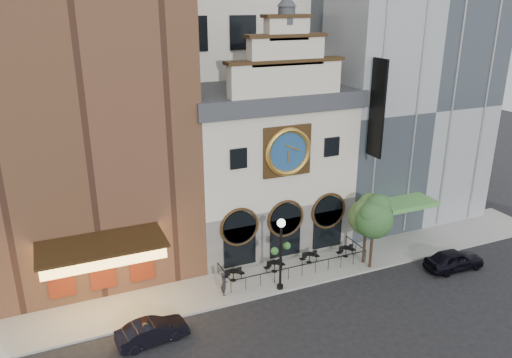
{
  "coord_description": "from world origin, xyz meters",
  "views": [
    {
      "loc": [
        -15.03,
        -25.6,
        18.38
      ],
      "look_at": [
        -1.44,
        6.0,
        6.02
      ],
      "focal_mm": 35.0,
      "sensor_mm": 36.0,
      "label": 1
    }
  ],
  "objects_px": {
    "tree_right": "(367,214)",
    "bistro_0": "(233,275)",
    "pedestrian": "(224,284)",
    "lamppost": "(281,246)",
    "car_left": "(152,331)",
    "bistro_3": "(346,251)",
    "tree_left": "(374,216)",
    "bistro_2": "(309,257)",
    "bistro_1": "(274,266)",
    "car_right": "(454,260)"
  },
  "relations": [
    {
      "from": "bistro_0",
      "to": "car_right",
      "type": "height_order",
      "value": "car_right"
    },
    {
      "from": "bistro_1",
      "to": "lamppost",
      "type": "bearing_deg",
      "value": -105.32
    },
    {
      "from": "car_left",
      "to": "lamppost",
      "type": "distance_m",
      "value": 9.56
    },
    {
      "from": "bistro_0",
      "to": "bistro_2",
      "type": "relative_size",
      "value": 1.0
    },
    {
      "from": "bistro_1",
      "to": "bistro_2",
      "type": "bearing_deg",
      "value": 2.3
    },
    {
      "from": "lamppost",
      "to": "tree_right",
      "type": "bearing_deg",
      "value": -11.11
    },
    {
      "from": "bistro_2",
      "to": "car_right",
      "type": "bearing_deg",
      "value": -26.65
    },
    {
      "from": "bistro_3",
      "to": "bistro_1",
      "type": "bearing_deg",
      "value": 178.92
    },
    {
      "from": "bistro_0",
      "to": "lamppost",
      "type": "bearing_deg",
      "value": -40.68
    },
    {
      "from": "car_right",
      "to": "bistro_3",
      "type": "bearing_deg",
      "value": 57.21
    },
    {
      "from": "bistro_3",
      "to": "car_right",
      "type": "bearing_deg",
      "value": -35.17
    },
    {
      "from": "car_left",
      "to": "tree_left",
      "type": "height_order",
      "value": "tree_left"
    },
    {
      "from": "pedestrian",
      "to": "car_right",
      "type": "bearing_deg",
      "value": -89.7
    },
    {
      "from": "bistro_3",
      "to": "pedestrian",
      "type": "height_order",
      "value": "pedestrian"
    },
    {
      "from": "pedestrian",
      "to": "tree_right",
      "type": "height_order",
      "value": "tree_right"
    },
    {
      "from": "car_right",
      "to": "car_left",
      "type": "distance_m",
      "value": 21.76
    },
    {
      "from": "pedestrian",
      "to": "bistro_0",
      "type": "bearing_deg",
      "value": -29.78
    },
    {
      "from": "tree_right",
      "to": "bistro_0",
      "type": "bearing_deg",
      "value": 172.31
    },
    {
      "from": "car_left",
      "to": "tree_right",
      "type": "height_order",
      "value": "tree_right"
    },
    {
      "from": "lamppost",
      "to": "bistro_0",
      "type": "bearing_deg",
      "value": 121.53
    },
    {
      "from": "pedestrian",
      "to": "lamppost",
      "type": "bearing_deg",
      "value": -91.09
    },
    {
      "from": "lamppost",
      "to": "tree_right",
      "type": "xyz_separation_m",
      "value": [
        7.25,
        0.85,
        0.69
      ]
    },
    {
      "from": "bistro_2",
      "to": "tree_left",
      "type": "xyz_separation_m",
      "value": [
        3.78,
        -2.23,
        3.53
      ]
    },
    {
      "from": "bistro_3",
      "to": "pedestrian",
      "type": "bearing_deg",
      "value": -173.15
    },
    {
      "from": "bistro_3",
      "to": "tree_left",
      "type": "height_order",
      "value": "tree_left"
    },
    {
      "from": "bistro_0",
      "to": "pedestrian",
      "type": "distance_m",
      "value": 1.83
    },
    {
      "from": "bistro_3",
      "to": "lamppost",
      "type": "xyz_separation_m",
      "value": [
        -6.48,
        -2.04,
        2.69
      ]
    },
    {
      "from": "bistro_2",
      "to": "lamppost",
      "type": "relative_size",
      "value": 0.31
    },
    {
      "from": "bistro_2",
      "to": "pedestrian",
      "type": "distance_m",
      "value": 7.34
    },
    {
      "from": "bistro_0",
      "to": "tree_left",
      "type": "distance_m",
      "value": 10.62
    },
    {
      "from": "bistro_0",
      "to": "bistro_2",
      "type": "xyz_separation_m",
      "value": [
        6.01,
        0.1,
        0.0
      ]
    },
    {
      "from": "lamppost",
      "to": "tree_left",
      "type": "xyz_separation_m",
      "value": [
        7.27,
        0.04,
        0.84
      ]
    },
    {
      "from": "bistro_2",
      "to": "bistro_3",
      "type": "distance_m",
      "value": 3.0
    },
    {
      "from": "car_left",
      "to": "lamppost",
      "type": "height_order",
      "value": "lamppost"
    },
    {
      "from": "bistro_1",
      "to": "bistro_3",
      "type": "bearing_deg",
      "value": -1.08
    },
    {
      "from": "bistro_0",
      "to": "car_right",
      "type": "distance_m",
      "value": 15.95
    },
    {
      "from": "bistro_2",
      "to": "lamppost",
      "type": "bearing_deg",
      "value": -147.02
    },
    {
      "from": "bistro_1",
      "to": "pedestrian",
      "type": "distance_m",
      "value": 4.5
    },
    {
      "from": "bistro_0",
      "to": "car_left",
      "type": "distance_m",
      "value": 7.65
    },
    {
      "from": "tree_right",
      "to": "tree_left",
      "type": "bearing_deg",
      "value": -88.4
    },
    {
      "from": "bistro_0",
      "to": "bistro_1",
      "type": "height_order",
      "value": "same"
    },
    {
      "from": "tree_right",
      "to": "car_left",
      "type": "bearing_deg",
      "value": -170.33
    },
    {
      "from": "bistro_0",
      "to": "car_left",
      "type": "bearing_deg",
      "value": -147.72
    },
    {
      "from": "bistro_2",
      "to": "tree_left",
      "type": "distance_m",
      "value": 5.63
    },
    {
      "from": "car_right",
      "to": "tree_left",
      "type": "bearing_deg",
      "value": 68.55
    },
    {
      "from": "car_right",
      "to": "tree_right",
      "type": "xyz_separation_m",
      "value": [
        -5.52,
        3.24,
        3.23
      ]
    },
    {
      "from": "tree_left",
      "to": "car_right",
      "type": "bearing_deg",
      "value": -23.83
    },
    {
      "from": "bistro_1",
      "to": "car_left",
      "type": "relative_size",
      "value": 0.39
    },
    {
      "from": "bistro_0",
      "to": "pedestrian",
      "type": "xyz_separation_m",
      "value": [
        -1.18,
        -1.35,
        0.34
      ]
    },
    {
      "from": "bistro_2",
      "to": "bistro_3",
      "type": "relative_size",
      "value": 1.0
    }
  ]
}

